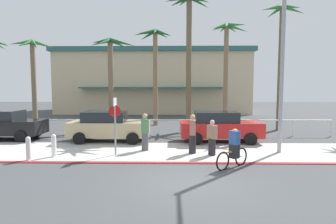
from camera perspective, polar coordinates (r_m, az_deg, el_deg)
name	(u,v)px	position (r m, az deg, el deg)	size (l,w,h in m)	color
ground_plane	(179,132)	(18.96, 2.35, -4.12)	(80.00, 80.00, 0.00)	#424447
sidewalk_strip	(182,151)	(13.27, 2.95, -8.06)	(44.00, 4.00, 0.02)	beige
curb_paint	(184,163)	(11.33, 3.30, -10.32)	(44.00, 0.24, 0.03)	maroon
building_backdrop	(155,82)	(36.08, -2.70, 6.20)	(22.82, 11.98, 7.48)	beige
rail_fence	(180,123)	(17.36, 2.48, -2.18)	(18.74, 0.08, 1.04)	white
stop_sign_bike_lane	(115,118)	(12.50, -10.77, -1.20)	(0.52, 0.56, 2.56)	gray
bollard_0	(54,145)	(13.14, -22.29, -6.31)	(0.20, 0.20, 1.00)	white
bollard_1	(28,148)	(12.95, -26.61, -6.63)	(0.20, 0.20, 1.00)	white
streetlight_curb	(284,59)	(13.59, 22.69, 9.97)	(0.24, 2.54, 7.50)	#9EA0A5
palm_tree_1	(33,62)	(23.49, -25.88, 9.16)	(3.29, 2.55, 6.59)	#756047
palm_tree_2	(111,60)	(20.52, -11.63, 10.36)	(3.51, 3.54, 6.52)	#756047
palm_tree_3	(155,53)	(22.42, -2.75, 12.01)	(3.08, 3.20, 7.58)	#846B4C
palm_tree_4	(189,29)	(19.51, 4.36, 16.59)	(3.27, 3.14, 9.18)	brown
palm_tree_5	(227,50)	(22.75, 12.00, 12.24)	(3.00, 3.31, 8.02)	#846B4C
palm_tree_6	(282,42)	(21.49, 22.20, 13.16)	(3.01, 3.12, 8.75)	brown
car_black_0	(4,125)	(18.81, -30.54, -2.22)	(4.40, 2.02, 1.69)	black
car_tan_1	(109,126)	(15.92, -12.04, -2.82)	(4.40, 2.02, 1.69)	tan
car_red_2	(220,126)	(15.68, 10.49, -2.92)	(4.40, 2.02, 1.69)	red
cyclist_yellow_0	(234,149)	(10.89, 13.26, -7.40)	(1.43, 1.22, 1.50)	black
pedestrian_0	(193,135)	(12.76, 5.03, -4.80)	(0.34, 0.41, 1.80)	#232326
pedestrian_1	(145,133)	(13.35, -4.72, -4.39)	(0.42, 0.47, 1.79)	#4C4C51
pedestrian_2	(212,139)	(12.53, 8.99, -5.52)	(0.46, 0.47, 1.60)	#232326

